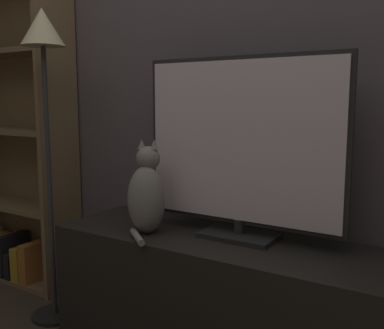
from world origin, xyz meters
The scene contains 6 objects.
wall_back centered at (0.00, 1.22, 1.30)m, with size 4.80×0.05×2.60m.
tv_stand centered at (0.00, 0.94, 0.27)m, with size 1.50×0.48×0.55m.
tv centered at (0.07, 1.00, 0.94)m, with size 0.90×0.19×0.77m.
cat centered at (-0.31, 0.84, 0.72)m, with size 0.21×0.27×0.42m.
bookshelf centered at (-1.53, 1.09, 0.81)m, with size 0.86×0.28×1.90m.
floor_lamp centered at (-0.91, 0.81, 1.25)m, with size 0.24×0.24×1.58m.
Camera 1 is at (0.90, -0.69, 1.13)m, focal length 42.00 mm.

